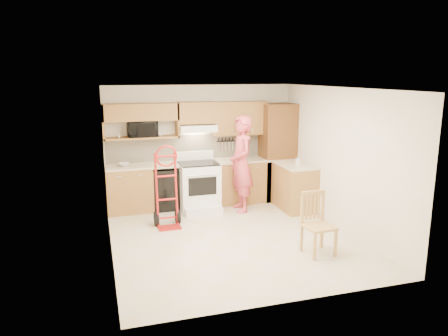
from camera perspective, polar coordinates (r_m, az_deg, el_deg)
name	(u,v)px	position (r m, az deg, el deg)	size (l,w,h in m)	color
floor	(232,237)	(7.46, 1.12, -9.15)	(4.00, 4.50, 0.02)	beige
ceiling	(233,88)	(6.94, 1.21, 10.57)	(4.00, 4.50, 0.02)	white
wall_back	(200,144)	(9.24, -3.14, 3.16)	(4.00, 0.02, 2.50)	beige
wall_front	(293,204)	(5.06, 9.05, -4.77)	(4.00, 0.02, 2.50)	beige
wall_left	(107,173)	(6.77, -15.26, -0.68)	(0.02, 4.50, 2.50)	beige
wall_right	(340,159)	(7.94, 15.11, 1.21)	(0.02, 4.50, 2.50)	beige
backsplash	(201,147)	(9.22, -3.10, 2.83)	(3.92, 0.03, 0.55)	beige
lower_cab_left	(129,190)	(8.87, -12.39, -2.79)	(0.90, 0.60, 0.90)	#AA7638
dishwasher	(167,188)	(8.96, -7.60, -2.62)	(0.60, 0.60, 0.85)	black
lower_cab_right	(241,181)	(9.34, 2.32, -1.75)	(1.14, 0.60, 0.90)	#AA7638
countertop_left	(144,166)	(8.79, -10.58, 0.30)	(1.50, 0.63, 0.04)	beige
countertop_right	(242,160)	(9.23, 2.35, 1.08)	(1.14, 0.63, 0.04)	beige
cab_return_right	(294,187)	(8.95, 9.28, -2.54)	(0.60, 1.00, 0.90)	#AA7638
countertop_return	(295,165)	(8.84, 9.39, 0.41)	(0.63, 1.00, 0.04)	beige
pantry_tall	(277,152)	(9.50, 7.04, 2.12)	(0.70, 0.60, 2.10)	brown
upper_cab_left	(141,112)	(8.77, -10.96, 7.26)	(1.50, 0.33, 0.34)	#AA7638
upper_shelf_mw	(142,138)	(8.83, -10.82, 3.96)	(1.50, 0.33, 0.04)	#AA7638
upper_cab_center	(196,113)	(8.96, -3.68, 7.31)	(0.76, 0.33, 0.44)	#AA7638
upper_cab_right	(240,118)	(9.23, 2.12, 6.60)	(1.14, 0.33, 0.70)	#AA7638
range_hood	(197,128)	(8.93, -3.56, 5.29)	(0.76, 0.46, 0.14)	white
knife_strip	(226,144)	(9.33, 0.22, 3.20)	(0.40, 0.05, 0.29)	black
microwave	(142,129)	(8.80, -10.74, 5.12)	(0.57, 0.39, 0.32)	black
range	(199,183)	(8.71, -3.29, -1.93)	(0.78, 1.03, 1.15)	white
person	(241,164)	(8.60, 2.30, 0.54)	(0.70, 0.46, 1.93)	#CD4350
hand_truck	(167,191)	(7.79, -7.49, -3.00)	(0.53, 0.49, 1.35)	red
dining_chair	(319,224)	(6.79, 12.45, -7.26)	(0.43, 0.47, 0.96)	tan
soap_bottle	(298,161)	(8.72, 9.74, 0.98)	(0.08, 0.09, 0.18)	white
bowl	(125,164)	(8.75, -12.96, 0.46)	(0.23, 0.23, 0.06)	white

